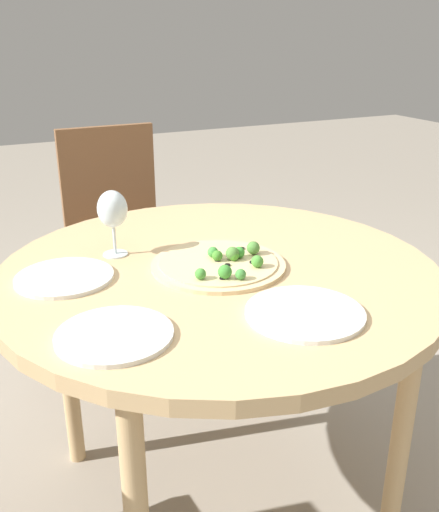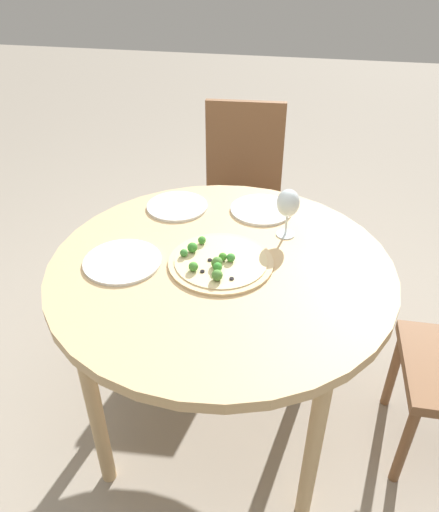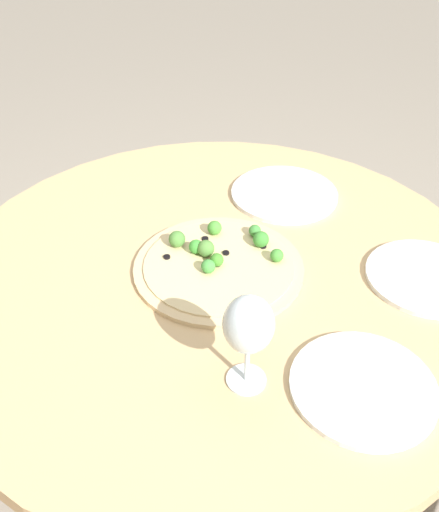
{
  "view_description": "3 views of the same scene",
  "coord_description": "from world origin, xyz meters",
  "views": [
    {
      "loc": [
        0.56,
        1.19,
        1.3
      ],
      "look_at": [
        -0.0,
        0.0,
        0.77
      ],
      "focal_mm": 40.0,
      "sensor_mm": 36.0,
      "label": 1
    },
    {
      "loc": [
        -1.27,
        -0.23,
        1.67
      ],
      "look_at": [
        -0.0,
        0.0,
        0.77
      ],
      "focal_mm": 35.0,
      "sensor_mm": 36.0,
      "label": 2
    },
    {
      "loc": [
        0.55,
        -0.68,
        1.46
      ],
      "look_at": [
        -0.0,
        0.0,
        0.77
      ],
      "focal_mm": 40.0,
      "sensor_mm": 36.0,
      "label": 3
    }
  ],
  "objects": [
    {
      "name": "dining_table",
      "position": [
        0.0,
        0.0,
        0.67
      ],
      "size": [
        1.11,
        1.11,
        0.74
      ],
      "color": "tan",
      "rests_on": "ground_plane"
    },
    {
      "name": "pizza",
      "position": [
        -0.01,
        0.01,
        0.75
      ],
      "size": [
        0.34,
        0.34,
        0.05
      ],
      "color": "#DBBC89",
      "rests_on": "dining_table"
    },
    {
      "name": "plate_side",
      "position": [
        -0.05,
        0.31,
        0.75
      ],
      "size": [
        0.25,
        0.25,
        0.01
      ],
      "color": "silver",
      "rests_on": "dining_table"
    },
    {
      "name": "ground_plane",
      "position": [
        0.0,
        0.0,
        0.0
      ],
      "size": [
        12.0,
        12.0,
        0.0
      ],
      "primitive_type": "plane",
      "color": "gray"
    },
    {
      "name": "chair_2",
      "position": [
        0.9,
        0.06,
        0.49
      ],
      "size": [
        0.42,
        0.42,
        0.95
      ],
      "rotation": [
        0.0,
        0.0,
        -1.51
      ],
      "color": "brown",
      "rests_on": "ground_plane"
    },
    {
      "name": "wine_glass",
      "position": [
        0.21,
        -0.19,
        0.86
      ],
      "size": [
        0.08,
        0.08,
        0.17
      ],
      "color": "silver",
      "rests_on": "dining_table"
    },
    {
      "name": "plate_near",
      "position": [
        0.36,
        -0.09,
        0.75
      ],
      "size": [
        0.23,
        0.23,
        0.01
      ],
      "color": "silver",
      "rests_on": "dining_table"
    },
    {
      "name": "plate_far",
      "position": [
        0.33,
        0.23,
        0.75
      ],
      "size": [
        0.23,
        0.23,
        0.01
      ],
      "color": "silver",
      "rests_on": "dining_table"
    }
  ]
}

